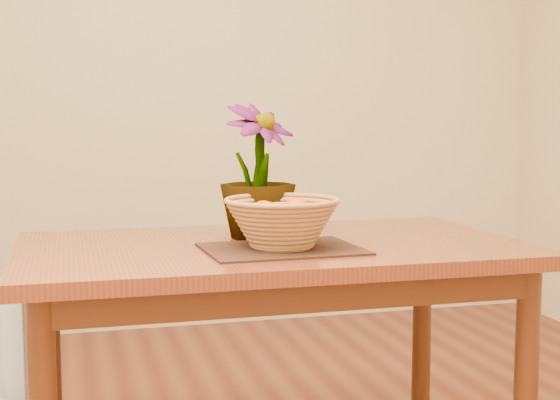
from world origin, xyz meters
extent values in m
cube|color=beige|center=(0.00, 2.25, 1.35)|extent=(4.00, 0.02, 2.70)
cube|color=maroon|center=(0.00, 0.30, 0.73)|extent=(1.40, 0.80, 0.04)
cube|color=#462310|center=(0.00, 0.30, 0.67)|extent=(1.28, 0.68, 0.08)
cylinder|color=#462310|center=(0.62, -0.02, 0.35)|extent=(0.06, 0.06, 0.71)
cylinder|color=#462310|center=(-0.62, 0.62, 0.35)|extent=(0.06, 0.06, 0.71)
cylinder|color=#462310|center=(0.62, 0.62, 0.35)|extent=(0.06, 0.06, 0.71)
cube|color=#321C12|center=(-0.01, 0.18, 0.75)|extent=(0.42, 0.33, 0.01)
cylinder|color=#B07D49|center=(-0.01, 0.18, 0.76)|extent=(0.16, 0.16, 0.01)
sphere|color=#F36203|center=(-0.01, 0.18, 0.84)|extent=(0.06, 0.06, 0.06)
sphere|color=#F36203|center=(0.04, 0.22, 0.85)|extent=(0.08, 0.08, 0.08)
sphere|color=#F36203|center=(-0.04, 0.23, 0.84)|extent=(0.07, 0.07, 0.07)
sphere|color=#F36203|center=(-0.06, 0.14, 0.85)|extent=(0.08, 0.08, 0.08)
sphere|color=#F36203|center=(0.03, 0.13, 0.84)|extent=(0.07, 0.07, 0.07)
imported|color=#1B3F12|center=(-0.02, 0.40, 0.95)|extent=(0.31, 0.31, 0.39)
camera|label=1|loc=(-0.55, -1.80, 1.10)|focal=50.00mm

